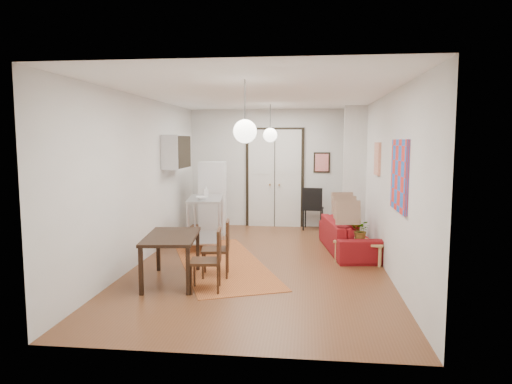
# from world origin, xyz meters

# --- Properties ---
(floor) EXTENTS (7.00, 7.00, 0.00)m
(floor) POSITION_xyz_m (0.00, 0.00, 0.00)
(floor) COLOR brown
(floor) RESTS_ON ground
(ceiling) EXTENTS (4.20, 7.00, 0.02)m
(ceiling) POSITION_xyz_m (0.00, 0.00, 2.90)
(ceiling) COLOR white
(ceiling) RESTS_ON wall_back
(wall_back) EXTENTS (4.20, 0.02, 2.90)m
(wall_back) POSITION_xyz_m (0.00, 3.50, 1.45)
(wall_back) COLOR silver
(wall_back) RESTS_ON floor
(wall_front) EXTENTS (4.20, 0.02, 2.90)m
(wall_front) POSITION_xyz_m (0.00, -3.50, 1.45)
(wall_front) COLOR silver
(wall_front) RESTS_ON floor
(wall_left) EXTENTS (0.02, 7.00, 2.90)m
(wall_left) POSITION_xyz_m (-2.10, 0.00, 1.45)
(wall_left) COLOR silver
(wall_left) RESTS_ON floor
(wall_right) EXTENTS (0.02, 7.00, 2.90)m
(wall_right) POSITION_xyz_m (2.10, 0.00, 1.45)
(wall_right) COLOR silver
(wall_right) RESTS_ON floor
(double_doors) EXTENTS (1.44, 0.06, 2.50)m
(double_doors) POSITION_xyz_m (0.00, 3.46, 1.20)
(double_doors) COLOR silver
(double_doors) RESTS_ON wall_back
(stub_partition) EXTENTS (0.50, 0.10, 2.90)m
(stub_partition) POSITION_xyz_m (1.85, 2.55, 1.45)
(stub_partition) COLOR silver
(stub_partition) RESTS_ON floor
(wall_cabinet) EXTENTS (0.35, 1.00, 0.70)m
(wall_cabinet) POSITION_xyz_m (-1.92, 1.50, 1.90)
(wall_cabinet) COLOR silver
(wall_cabinet) RESTS_ON wall_left
(painting_popart) EXTENTS (0.05, 1.00, 1.00)m
(painting_popart) POSITION_xyz_m (2.08, -1.25, 1.65)
(painting_popart) COLOR red
(painting_popart) RESTS_ON wall_right
(painting_abstract) EXTENTS (0.05, 0.50, 0.60)m
(painting_abstract) POSITION_xyz_m (2.08, 0.80, 1.80)
(painting_abstract) COLOR #F7E8CE
(painting_abstract) RESTS_ON wall_right
(poster_back) EXTENTS (0.40, 0.03, 0.50)m
(poster_back) POSITION_xyz_m (1.15, 3.47, 1.60)
(poster_back) COLOR red
(poster_back) RESTS_ON wall_back
(print_left) EXTENTS (0.03, 0.44, 0.54)m
(print_left) POSITION_xyz_m (-2.07, 2.00, 1.95)
(print_left) COLOR olive
(print_left) RESTS_ON wall_left
(pendant_back) EXTENTS (0.30, 0.30, 0.80)m
(pendant_back) POSITION_xyz_m (0.00, 2.00, 2.25)
(pendant_back) COLOR white
(pendant_back) RESTS_ON ceiling
(pendant_front) EXTENTS (0.30, 0.30, 0.80)m
(pendant_front) POSITION_xyz_m (0.00, -2.00, 2.25)
(pendant_front) COLOR white
(pendant_front) RESTS_ON ceiling
(kilim_rug) EXTENTS (2.56, 3.80, 0.01)m
(kilim_rug) POSITION_xyz_m (-0.68, -0.10, 0.00)
(kilim_rug) COLOR #AC5D2B
(kilim_rug) RESTS_ON floor
(sofa) EXTENTS (1.12, 2.21, 0.62)m
(sofa) POSITION_xyz_m (1.62, 0.99, 0.31)
(sofa) COLOR maroon
(sofa) RESTS_ON floor
(coffee_table) EXTENTS (0.97, 0.75, 0.38)m
(coffee_table) POSITION_xyz_m (1.75, 0.26, 0.33)
(coffee_table) COLOR #A57C4E
(coffee_table) RESTS_ON floor
(potted_plant) EXTENTS (0.42, 0.39, 0.37)m
(potted_plant) POSITION_xyz_m (1.75, 0.26, 0.57)
(potted_plant) COLOR #36612B
(potted_plant) RESTS_ON coffee_table
(kitchen_counter) EXTENTS (0.83, 1.39, 1.00)m
(kitchen_counter) POSITION_xyz_m (-1.21, 1.05, 0.66)
(kitchen_counter) COLOR silver
(kitchen_counter) RESTS_ON floor
(bowl) EXTENTS (0.29, 0.29, 0.06)m
(bowl) POSITION_xyz_m (-1.21, 0.75, 1.03)
(bowl) COLOR white
(bowl) RESTS_ON kitchen_counter
(soap_bottle) EXTENTS (0.12, 0.12, 0.21)m
(soap_bottle) POSITION_xyz_m (-1.26, 1.30, 1.11)
(soap_bottle) COLOR teal
(soap_bottle) RESTS_ON kitchen_counter
(fridge) EXTENTS (0.63, 0.63, 1.66)m
(fridge) POSITION_xyz_m (-1.34, 2.39, 0.83)
(fridge) COLOR silver
(fridge) RESTS_ON floor
(dining_table) EXTENTS (0.90, 1.38, 0.72)m
(dining_table) POSITION_xyz_m (-1.23, -1.23, 0.64)
(dining_table) COLOR black
(dining_table) RESTS_ON floor
(dining_chair_near) EXTENTS (0.47, 0.63, 0.89)m
(dining_chair_near) POSITION_xyz_m (-0.63, -0.79, 0.51)
(dining_chair_near) COLOR #3D2413
(dining_chair_near) RESTS_ON floor
(dining_chair_far) EXTENTS (0.47, 0.63, 0.89)m
(dining_chair_far) POSITION_xyz_m (-0.63, -1.49, 0.51)
(dining_chair_far) COLOR #3D2413
(dining_chair_far) RESTS_ON floor
(black_side_chair) EXTENTS (0.52, 0.52, 1.03)m
(black_side_chair) POSITION_xyz_m (0.95, 3.25, 0.61)
(black_side_chair) COLOR black
(black_side_chair) RESTS_ON floor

